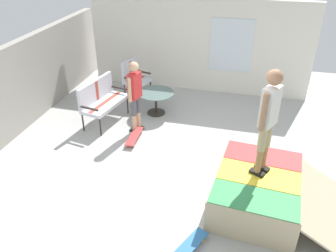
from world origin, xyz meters
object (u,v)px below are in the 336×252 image
patio_chair_near_house (134,76)px  person_skater (268,116)px  person_watching (135,92)px  skateboard_by_bench (134,136)px  skate_ramp (259,190)px  patio_table (156,98)px  skateboard_spare (188,247)px  patio_bench (101,97)px

patio_chair_near_house → person_skater: (-3.41, -3.34, 1.03)m
person_watching → person_skater: person_skater is taller
person_watching → skateboard_by_bench: bearing=-168.7°
skate_ramp → patio_table: 3.72m
skateboard_spare → person_watching: bearing=30.6°
person_watching → patio_chair_near_house: bearing=20.5°
skate_ramp → person_skater: 1.34m
patio_bench → patio_chair_near_house: (1.47, -0.30, -0.00)m
skateboard_by_bench → skateboard_spare: 3.17m
patio_bench → patio_chair_near_house: size_ratio=1.30×
patio_table → skate_ramp: bearing=-137.1°
patio_chair_near_house → person_watching: bearing=-159.5°
patio_chair_near_house → skateboard_by_bench: bearing=-161.2°
person_watching → skateboard_by_bench: (-0.40, -0.08, -0.87)m
skate_ramp → person_skater: person_skater is taller
skate_ramp → patio_bench: size_ratio=1.71×
person_skater → skateboard_by_bench: (1.32, 2.63, -1.56)m
person_watching → person_skater: bearing=-122.4°
skate_ramp → person_watching: person_watching is taller
person_skater → skateboard_spare: size_ratio=2.17×
skateboard_spare → skate_ramp: bearing=-37.0°
skate_ramp → patio_chair_near_house: bearing=43.9°
patio_chair_near_house → skateboard_by_bench: (-2.09, -0.71, -0.53)m
skate_ramp → person_skater: size_ratio=1.30×
patio_chair_near_house → patio_table: patio_chair_near_house is taller
patio_chair_near_house → skate_ramp: bearing=-136.1°
patio_bench → person_skater: size_ratio=0.76×
skate_ramp → skateboard_by_bench: skate_ramp is taller
person_watching → person_skater: 3.28m
patio_bench → patio_chair_near_house: 1.50m
skateboard_by_bench → skate_ramp: bearing=-118.1°
person_skater → skate_ramp: bearing=-161.0°
patio_table → person_skater: (-2.62, -2.50, 1.24)m
patio_bench → person_skater: person_skater is taller
person_skater → skateboard_by_bench: size_ratio=2.18×
patio_bench → patio_table: size_ratio=1.48×
skate_ramp → patio_bench: 4.21m
skateboard_by_bench → patio_bench: bearing=58.4°
patio_table → person_watching: size_ratio=0.55×
person_watching → patio_bench: bearing=76.7°
patio_table → skateboard_spare: patio_table is taller
patio_chair_near_house → person_skater: person_skater is taller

